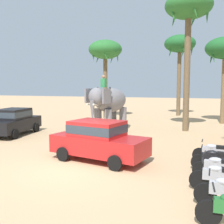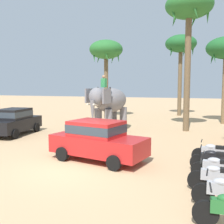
{
  "view_description": "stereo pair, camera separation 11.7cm",
  "coord_description": "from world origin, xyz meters",
  "px_view_note": "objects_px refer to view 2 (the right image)",
  "views": [
    {
      "loc": [
        4.53,
        -9.08,
        3.2
      ],
      "look_at": [
        -0.5,
        6.05,
        1.6
      ],
      "focal_mm": 42.95,
      "sensor_mm": 36.0,
      "label": 1
    },
    {
      "loc": [
        4.64,
        -9.04,
        3.2
      ],
      "look_at": [
        -0.5,
        6.05,
        1.6
      ],
      "focal_mm": 42.95,
      "sensor_mm": 36.0,
      "label": 2
    }
  ],
  "objects_px": {
    "motorcycle_far_in_row": "(215,160)",
    "car_sedan_foreground": "(98,139)",
    "motorcycle_end_of_row": "(214,153)",
    "elephant_with_mahout": "(109,103)",
    "palm_tree_left_of_road": "(189,10)",
    "palm_tree_near_hut": "(181,46)",
    "palm_tree_far_back": "(106,52)",
    "car_parked_far_side": "(14,121)",
    "motorcycle_mid_row": "(218,177)",
    "motorcycle_fourth_in_row": "(219,168)"
  },
  "relations": [
    {
      "from": "palm_tree_near_hut",
      "to": "motorcycle_end_of_row",
      "type": "bearing_deg",
      "value": -80.71
    },
    {
      "from": "car_parked_far_side",
      "to": "palm_tree_near_hut",
      "type": "bearing_deg",
      "value": 58.38
    },
    {
      "from": "palm_tree_near_hut",
      "to": "palm_tree_far_back",
      "type": "relative_size",
      "value": 1.12
    },
    {
      "from": "elephant_with_mahout",
      "to": "motorcycle_end_of_row",
      "type": "distance_m",
      "value": 9.21
    },
    {
      "from": "car_sedan_foreground",
      "to": "motorcycle_mid_row",
      "type": "height_order",
      "value": "car_sedan_foreground"
    },
    {
      "from": "palm_tree_left_of_road",
      "to": "palm_tree_far_back",
      "type": "height_order",
      "value": "palm_tree_left_of_road"
    },
    {
      "from": "car_sedan_foreground",
      "to": "palm_tree_far_back",
      "type": "relative_size",
      "value": 0.58
    },
    {
      "from": "elephant_with_mahout",
      "to": "motorcycle_fourth_in_row",
      "type": "distance_m",
      "value": 10.77
    },
    {
      "from": "motorcycle_far_in_row",
      "to": "car_sedan_foreground",
      "type": "bearing_deg",
      "value": 179.64
    },
    {
      "from": "motorcycle_fourth_in_row",
      "to": "palm_tree_far_back",
      "type": "xyz_separation_m",
      "value": [
        -9.52,
        15.17,
        5.94
      ]
    },
    {
      "from": "car_parked_far_side",
      "to": "motorcycle_mid_row",
      "type": "relative_size",
      "value": 2.36
    },
    {
      "from": "motorcycle_far_in_row",
      "to": "palm_tree_far_back",
      "type": "bearing_deg",
      "value": 123.73
    },
    {
      "from": "elephant_with_mahout",
      "to": "motorcycle_end_of_row",
      "type": "height_order",
      "value": "elephant_with_mahout"
    },
    {
      "from": "palm_tree_near_hut",
      "to": "motorcycle_far_in_row",
      "type": "bearing_deg",
      "value": -81.3
    },
    {
      "from": "motorcycle_far_in_row",
      "to": "palm_tree_left_of_road",
      "type": "height_order",
      "value": "palm_tree_left_of_road"
    },
    {
      "from": "motorcycle_mid_row",
      "to": "palm_tree_near_hut",
      "type": "bearing_deg",
      "value": 97.93
    },
    {
      "from": "palm_tree_far_back",
      "to": "car_parked_far_side",
      "type": "bearing_deg",
      "value": -103.84
    },
    {
      "from": "palm_tree_left_of_road",
      "to": "palm_tree_far_back",
      "type": "xyz_separation_m",
      "value": [
        -7.87,
        5.22,
        -1.81
      ]
    },
    {
      "from": "motorcycle_mid_row",
      "to": "motorcycle_fourth_in_row",
      "type": "relative_size",
      "value": 1.0
    },
    {
      "from": "motorcycle_far_in_row",
      "to": "palm_tree_left_of_road",
      "type": "xyz_separation_m",
      "value": [
        -1.58,
        8.93,
        7.76
      ]
    },
    {
      "from": "car_sedan_foreground",
      "to": "palm_tree_left_of_road",
      "type": "height_order",
      "value": "palm_tree_left_of_road"
    },
    {
      "from": "car_sedan_foreground",
      "to": "palm_tree_left_of_road",
      "type": "distance_m",
      "value": 11.91
    },
    {
      "from": "palm_tree_far_back",
      "to": "palm_tree_near_hut",
      "type": "bearing_deg",
      "value": 34.35
    },
    {
      "from": "car_sedan_foreground",
      "to": "car_parked_far_side",
      "type": "relative_size",
      "value": 1.03
    },
    {
      "from": "elephant_with_mahout",
      "to": "palm_tree_left_of_road",
      "type": "height_order",
      "value": "palm_tree_left_of_road"
    },
    {
      "from": "palm_tree_near_hut",
      "to": "palm_tree_far_back",
      "type": "distance_m",
      "value": 8.02
    },
    {
      "from": "motorcycle_mid_row",
      "to": "car_parked_far_side",
      "type": "bearing_deg",
      "value": 154.19
    },
    {
      "from": "car_sedan_foreground",
      "to": "car_parked_far_side",
      "type": "distance_m",
      "value": 8.24
    },
    {
      "from": "motorcycle_end_of_row",
      "to": "car_sedan_foreground",
      "type": "bearing_deg",
      "value": -167.21
    },
    {
      "from": "car_sedan_foreground",
      "to": "motorcycle_fourth_in_row",
      "type": "relative_size",
      "value": 2.43
    },
    {
      "from": "car_sedan_foreground",
      "to": "car_parked_far_side",
      "type": "xyz_separation_m",
      "value": [
        -7.32,
        3.78,
        0.0
      ]
    },
    {
      "from": "motorcycle_fourth_in_row",
      "to": "palm_tree_left_of_road",
      "type": "bearing_deg",
      "value": 99.43
    },
    {
      "from": "motorcycle_fourth_in_row",
      "to": "palm_tree_near_hut",
      "type": "bearing_deg",
      "value": 98.47
    },
    {
      "from": "motorcycle_fourth_in_row",
      "to": "motorcycle_end_of_row",
      "type": "xyz_separation_m",
      "value": [
        -0.06,
        2.12,
        0.0
      ]
    },
    {
      "from": "car_sedan_foreground",
      "to": "motorcycle_far_in_row",
      "type": "xyz_separation_m",
      "value": [
        4.67,
        -0.03,
        -0.46
      ]
    },
    {
      "from": "elephant_with_mahout",
      "to": "palm_tree_far_back",
      "type": "distance_m",
      "value": 8.67
    },
    {
      "from": "motorcycle_fourth_in_row",
      "to": "palm_tree_far_back",
      "type": "relative_size",
      "value": 0.24
    },
    {
      "from": "car_parked_far_side",
      "to": "palm_tree_left_of_road",
      "type": "relative_size",
      "value": 0.45
    },
    {
      "from": "car_sedan_foreground",
      "to": "car_parked_far_side",
      "type": "bearing_deg",
      "value": 152.66
    },
    {
      "from": "car_sedan_foreground",
      "to": "motorcycle_end_of_row",
      "type": "relative_size",
      "value": 2.42
    },
    {
      "from": "motorcycle_end_of_row",
      "to": "palm_tree_left_of_road",
      "type": "relative_size",
      "value": 0.19
    },
    {
      "from": "motorcycle_mid_row",
      "to": "palm_tree_near_hut",
      "type": "height_order",
      "value": "palm_tree_near_hut"
    },
    {
      "from": "car_parked_far_side",
      "to": "motorcycle_far_in_row",
      "type": "distance_m",
      "value": 12.59
    },
    {
      "from": "elephant_with_mahout",
      "to": "motorcycle_fourth_in_row",
      "type": "xyz_separation_m",
      "value": [
        6.77,
        -8.24,
        -1.53
      ]
    },
    {
      "from": "palm_tree_near_hut",
      "to": "car_sedan_foreground",
      "type": "bearing_deg",
      "value": -95.58
    },
    {
      "from": "motorcycle_far_in_row",
      "to": "palm_tree_far_back",
      "type": "xyz_separation_m",
      "value": [
        -9.44,
        14.14,
        5.94
      ]
    },
    {
      "from": "palm_tree_near_hut",
      "to": "palm_tree_left_of_road",
      "type": "bearing_deg",
      "value": -82.51
    },
    {
      "from": "car_parked_far_side",
      "to": "car_sedan_foreground",
      "type": "bearing_deg",
      "value": -27.34
    },
    {
      "from": "palm_tree_near_hut",
      "to": "palm_tree_left_of_road",
      "type": "relative_size",
      "value": 0.89
    },
    {
      "from": "car_sedan_foreground",
      "to": "palm_tree_left_of_road",
      "type": "bearing_deg",
      "value": 70.81
    }
  ]
}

